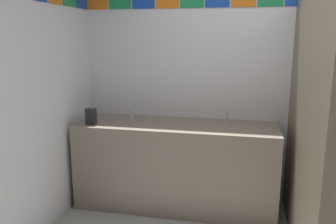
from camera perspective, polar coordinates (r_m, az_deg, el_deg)
wall_back at (r=3.57m, az=15.87°, el=5.96°), size 3.71×0.09×2.60m
vanity_counter at (r=3.47m, az=1.31°, el=-8.61°), size 1.94×0.62×0.85m
faucet_left at (r=3.54m, az=-6.12°, el=-0.39°), size 0.04×0.10×0.14m
faucet_right at (r=3.37m, az=9.76°, el=-1.14°), size 0.04×0.10×0.14m
soap_dispenser at (r=3.39m, az=-12.63°, el=-0.72°), size 0.09×0.09×0.16m
stall_divider at (r=2.64m, az=25.95°, el=-3.39°), size 0.92×1.54×2.03m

